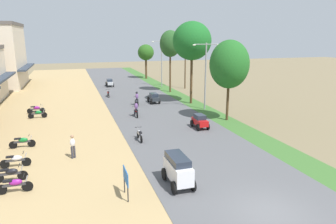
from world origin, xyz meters
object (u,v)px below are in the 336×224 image
object	(u,v)px
car_sedan_charcoal	(154,97)
motorbike_ahead_second	(139,134)
parked_motorbike_fifth	(38,113)
car_van_white	(178,169)
parked_motorbike_nearest	(15,184)
parked_motorbike_sixth	(36,109)
streetlamp_mid	(162,60)
parked_motorbike_second	(11,173)
streetlamp_near	(206,71)
utility_pole_near	(185,57)
street_signboard	(126,178)
median_tree_nearest	(229,64)
median_tree_third	(170,44)
median_tree_fourth	(146,53)
median_tree_second	(192,41)
motorbike_ahead_fourth	(137,99)
parked_motorbike_third	(16,160)
motorbike_ahead_fifth	(108,93)
car_hatchback_red	(200,121)
parked_motorbike_fourth	(23,141)
motorbike_ahead_third	(136,109)
car_sedan_silver	(110,82)
pedestrian_on_shoulder	(73,145)

from	to	relation	value
car_sedan_charcoal	motorbike_ahead_second	xyz separation A→B (m)	(-4.70, -13.23, -0.17)
parked_motorbike_fifth	car_van_white	size ratio (longest dim) A/B	0.75
parked_motorbike_nearest	parked_motorbike_fifth	distance (m)	15.97
parked_motorbike_sixth	streetlamp_mid	distance (m)	22.48
parked_motorbike_second	motorbike_ahead_second	size ratio (longest dim) A/B	1.00
streetlamp_near	utility_pole_near	bearing A→B (deg)	78.01
street_signboard	median_tree_nearest	world-z (taller)	median_tree_nearest
parked_motorbike_sixth	median_tree_third	world-z (taller)	median_tree_third
median_tree_fourth	median_tree_second	bearing A→B (deg)	-90.54
motorbike_ahead_fourth	parked_motorbike_nearest	bearing A→B (deg)	-119.07
parked_motorbike_third	median_tree_third	world-z (taller)	median_tree_third
parked_motorbike_fifth	motorbike_ahead_fourth	world-z (taller)	motorbike_ahead_fourth
car_sedan_charcoal	median_tree_nearest	bearing A→B (deg)	-64.21
car_van_white	motorbike_ahead_fifth	xyz separation A→B (m)	(-0.48, 26.86, -0.45)
streetlamp_near	car_sedan_charcoal	distance (m)	7.60
median_tree_nearest	car_hatchback_red	xyz separation A→B (m)	(-3.65, -1.81, -4.69)
car_hatchback_red	utility_pole_near	bearing A→B (deg)	72.74
median_tree_fourth	parked_motorbike_fifth	bearing A→B (deg)	-123.90
parked_motorbike_second	median_tree_nearest	distance (m)	20.20
parked_motorbike_sixth	streetlamp_near	bearing A→B (deg)	-11.62
parked_motorbike_fifth	car_sedan_charcoal	bearing A→B (deg)	15.31
parked_motorbike_fourth	parked_motorbike_sixth	distance (m)	10.99
streetlamp_mid	motorbike_ahead_fifth	xyz separation A→B (m)	(-9.38, -6.33, -3.75)
streetlamp_near	utility_pole_near	distance (m)	14.59
utility_pole_near	parked_motorbike_sixth	bearing A→B (deg)	-152.99
median_tree_nearest	streetlamp_near	bearing A→B (deg)	92.04
median_tree_fourth	motorbike_ahead_third	world-z (taller)	median_tree_fourth
car_sedan_silver	streetlamp_near	bearing A→B (deg)	-67.54
car_hatchback_red	motorbike_ahead_third	world-z (taller)	motorbike_ahead_third
car_hatchback_red	parked_motorbike_fifth	bearing A→B (deg)	149.87
street_signboard	streetlamp_mid	world-z (taller)	streetlamp_mid
parked_motorbike_nearest	parked_motorbike_fourth	size ratio (longest dim) A/B	1.00
motorbike_ahead_third	parked_motorbike_nearest	bearing A→B (deg)	-124.23
street_signboard	motorbike_ahead_second	world-z (taller)	street_signboard
motorbike_ahead_fifth	median_tree_third	bearing A→B (deg)	7.30
pedestrian_on_shoulder	median_tree_fourth	size ratio (longest dim) A/B	0.25
pedestrian_on_shoulder	motorbike_ahead_second	size ratio (longest dim) A/B	0.90
streetlamp_near	median_tree_third	bearing A→B (deg)	91.17
parked_motorbike_fifth	median_tree_second	size ratio (longest dim) A/B	0.19
median_tree_third	utility_pole_near	size ratio (longest dim) A/B	0.93
parked_motorbike_second	median_tree_third	size ratio (longest dim) A/B	0.20
parked_motorbike_fifth	median_tree_fourth	bearing A→B (deg)	56.10
median_tree_nearest	median_tree_fourth	bearing A→B (deg)	90.42
pedestrian_on_shoulder	median_tree_fourth	bearing A→B (deg)	69.39
parked_motorbike_nearest	median_tree_third	size ratio (longest dim) A/B	0.20
parked_motorbike_second	car_sedan_charcoal	size ratio (longest dim) A/B	0.80
car_van_white	motorbike_ahead_fourth	bearing A→B (deg)	84.23
streetlamp_near	streetlamp_mid	bearing A→B (deg)	90.00
pedestrian_on_shoulder	motorbike_ahead_third	size ratio (longest dim) A/B	0.90
parked_motorbike_fifth	car_van_white	world-z (taller)	car_van_white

